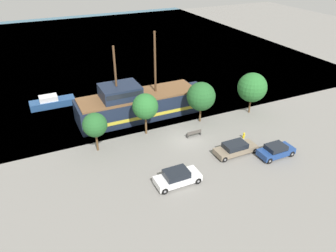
# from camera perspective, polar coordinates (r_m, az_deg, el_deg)

# --- Properties ---
(ground_plane) EXTENTS (160.00, 160.00, 0.00)m
(ground_plane) POSITION_cam_1_polar(r_m,az_deg,el_deg) (39.88, 3.08, -2.35)
(ground_plane) COLOR gray
(water_surface) EXTENTS (80.00, 80.00, 0.00)m
(water_surface) POSITION_cam_1_polar(r_m,az_deg,el_deg) (78.41, -12.50, 13.17)
(water_surface) COLOR #38667F
(water_surface) RESTS_ON ground
(pirate_ship) EXTENTS (17.98, 5.19, 11.31)m
(pirate_ship) POSITION_cam_1_polar(r_m,az_deg,el_deg) (44.60, -5.24, 3.93)
(pirate_ship) COLOR #192338
(pirate_ship) RESTS_ON water_surface
(moored_boat_dockside) EXTENTS (6.29, 2.06, 1.70)m
(moored_boat_dockside) POSITION_cam_1_polar(r_m,az_deg,el_deg) (50.63, -19.57, 3.96)
(moored_boat_dockside) COLOR navy
(moored_boat_dockside) RESTS_ON water_surface
(parked_car_curb_front) EXTENTS (4.94, 1.94, 1.41)m
(parked_car_curb_front) POSITION_cam_1_polar(r_m,az_deg,el_deg) (37.64, 11.66, -3.83)
(parked_car_curb_front) COLOR #7F705B
(parked_car_curb_front) RESTS_ON ground_plane
(parked_car_curb_mid) EXTENTS (4.58, 2.01, 1.56)m
(parked_car_curb_mid) POSITION_cam_1_polar(r_m,az_deg,el_deg) (32.55, 1.62, -8.91)
(parked_car_curb_mid) COLOR white
(parked_car_curb_mid) RESTS_ON ground_plane
(parked_car_curb_rear) EXTENTS (4.12, 1.89, 1.46)m
(parked_car_curb_rear) POSITION_cam_1_polar(r_m,az_deg,el_deg) (38.35, 18.28, -4.09)
(parked_car_curb_rear) COLOR navy
(parked_car_curb_rear) RESTS_ON ground_plane
(fire_hydrant) EXTENTS (0.42, 0.25, 0.76)m
(fire_hydrant) POSITION_cam_1_polar(r_m,az_deg,el_deg) (40.95, 13.08, -1.56)
(fire_hydrant) COLOR yellow
(fire_hydrant) RESTS_ON ground_plane
(bench_promenade_east) EXTENTS (1.92, 0.45, 0.85)m
(bench_promenade_east) POSITION_cam_1_polar(r_m,az_deg,el_deg) (40.34, 4.53, -1.26)
(bench_promenade_east) COLOR #4C4742
(bench_promenade_east) RESTS_ON ground_plane
(tree_row_east) EXTENTS (2.76, 2.76, 4.70)m
(tree_row_east) POSITION_cam_1_polar(r_m,az_deg,el_deg) (37.03, -12.62, 0.17)
(tree_row_east) COLOR brown
(tree_row_east) RESTS_ON ground_plane
(tree_row_mideast) EXTENTS (3.14, 3.14, 5.33)m
(tree_row_mideast) POSITION_cam_1_polar(r_m,az_deg,el_deg) (39.40, -3.99, 3.42)
(tree_row_mideast) COLOR brown
(tree_row_mideast) RESTS_ON ground_plane
(tree_row_midwest) EXTENTS (3.72, 3.72, 5.48)m
(tree_row_midwest) POSITION_cam_1_polar(r_m,az_deg,el_deg) (42.49, 5.78, 5.15)
(tree_row_midwest) COLOR brown
(tree_row_midwest) RESTS_ON ground_plane
(tree_row_west) EXTENTS (3.99, 3.99, 5.79)m
(tree_row_west) POSITION_cam_1_polar(r_m,az_deg,el_deg) (46.03, 14.45, 6.53)
(tree_row_west) COLOR brown
(tree_row_west) RESTS_ON ground_plane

